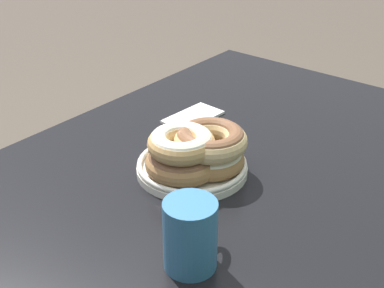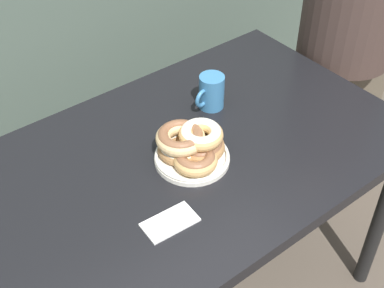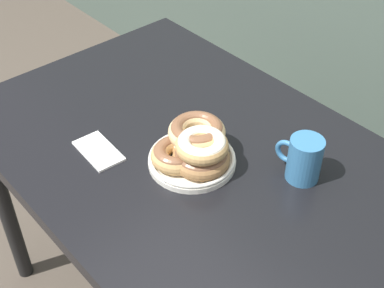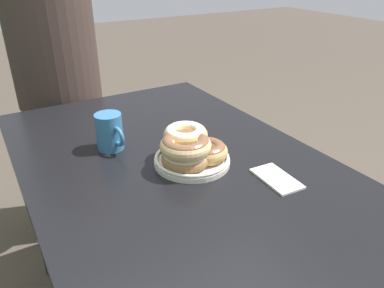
{
  "view_description": "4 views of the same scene",
  "coord_description": "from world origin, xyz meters",
  "px_view_note": "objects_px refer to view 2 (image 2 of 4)",
  "views": [
    {
      "loc": [
        0.65,
        0.67,
        1.25
      ],
      "look_at": [
        -0.01,
        0.14,
        0.79
      ],
      "focal_mm": 50.0,
      "sensor_mm": 36.0,
      "label": 1
    },
    {
      "loc": [
        -0.68,
        -0.71,
        1.72
      ],
      "look_at": [
        -0.01,
        0.14,
        0.79
      ],
      "focal_mm": 50.0,
      "sensor_mm": 36.0,
      "label": 2
    },
    {
      "loc": [
        0.69,
        -0.48,
        1.58
      ],
      "look_at": [
        -0.01,
        0.14,
        0.79
      ],
      "focal_mm": 50.0,
      "sensor_mm": 36.0,
      "label": 3
    },
    {
      "loc": [
        -0.78,
        0.59,
        1.24
      ],
      "look_at": [
        -0.01,
        0.14,
        0.79
      ],
      "focal_mm": 35.0,
      "sensor_mm": 36.0,
      "label": 4
    }
  ],
  "objects_px": {
    "person_figure": "(351,24)",
    "donut_plate": "(192,146)",
    "dining_table": "(188,171)",
    "coffee_mug": "(211,92)",
    "napkin": "(170,222)"
  },
  "relations": [
    {
      "from": "person_figure",
      "to": "donut_plate",
      "type": "bearing_deg",
      "value": -169.69
    },
    {
      "from": "donut_plate",
      "to": "dining_table",
      "type": "bearing_deg",
      "value": 71.81
    },
    {
      "from": "coffee_mug",
      "to": "person_figure",
      "type": "bearing_deg",
      "value": 0.21
    },
    {
      "from": "person_figure",
      "to": "dining_table",
      "type": "bearing_deg",
      "value": -171.45
    },
    {
      "from": "donut_plate",
      "to": "person_figure",
      "type": "height_order",
      "value": "person_figure"
    },
    {
      "from": "dining_table",
      "to": "napkin",
      "type": "height_order",
      "value": "napkin"
    },
    {
      "from": "coffee_mug",
      "to": "person_figure",
      "type": "height_order",
      "value": "person_figure"
    },
    {
      "from": "napkin",
      "to": "dining_table",
      "type": "bearing_deg",
      "value": 42.54
    },
    {
      "from": "napkin",
      "to": "donut_plate",
      "type": "bearing_deg",
      "value": 38.98
    },
    {
      "from": "napkin",
      "to": "person_figure",
      "type": "bearing_deg",
      "value": 16.31
    },
    {
      "from": "coffee_mug",
      "to": "person_figure",
      "type": "xyz_separation_m",
      "value": [
        0.66,
        0.0,
        0.01
      ]
    },
    {
      "from": "coffee_mug",
      "to": "donut_plate",
      "type": "bearing_deg",
      "value": -141.93
    },
    {
      "from": "donut_plate",
      "to": "napkin",
      "type": "distance_m",
      "value": 0.24
    },
    {
      "from": "dining_table",
      "to": "coffee_mug",
      "type": "xyz_separation_m",
      "value": [
        0.19,
        0.12,
        0.13
      ]
    },
    {
      "from": "donut_plate",
      "to": "napkin",
      "type": "bearing_deg",
      "value": -141.02
    }
  ]
}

